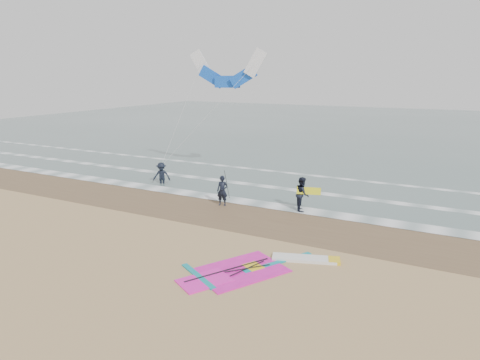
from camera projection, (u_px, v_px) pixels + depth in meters
The scene contains 11 objects.
ground at pixel (198, 261), 17.35m from camera, with size 120.00×120.00×0.00m, color tan.
sea_water at pixel (387, 129), 58.78m from camera, with size 120.00×80.00×0.02m, color #47605E.
wet_sand_band at pixel (260, 218), 22.52m from camera, with size 120.00×5.00×0.01m, color brown.
foam_waterline at pixel (290, 196), 26.35m from camera, with size 120.00×9.15×0.02m.
windsurf_rig at pixel (259, 268), 16.64m from camera, with size 5.60×5.30×0.13m.
person_standing at pixel (222, 191), 24.44m from camera, with size 0.64×0.42×1.75m, color black.
person_walking at pixel (302, 194), 23.49m from camera, with size 0.92×0.72×1.90m, color black.
person_wading at pixel (161, 171), 29.22m from camera, with size 1.20×0.69×1.86m, color black.
held_pole at pixel (227, 184), 24.20m from camera, with size 0.17×0.86×1.82m.
carried_kiteboard at pixel (309, 191), 23.17m from camera, with size 1.30×0.51×0.39m.
surf_kite at pixel (227, 73), 30.53m from camera, with size 6.10×4.96×7.89m.
Camera 1 is at (8.85, -13.49, 7.36)m, focal length 32.00 mm.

